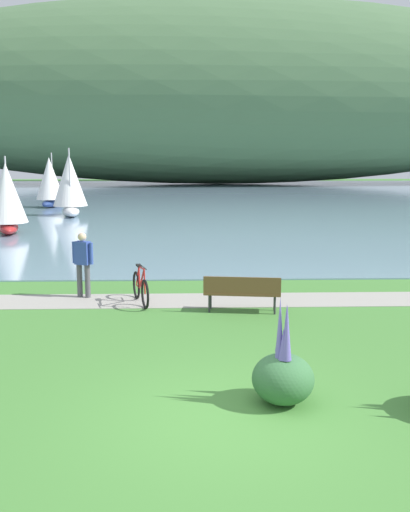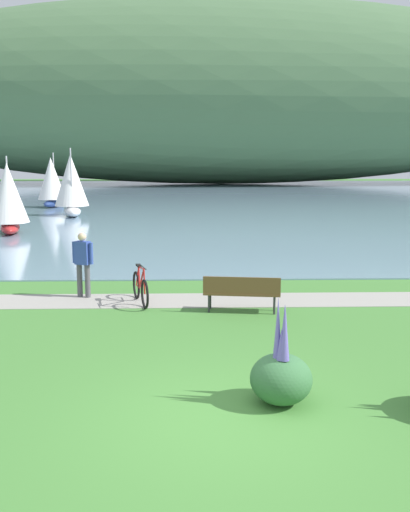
{
  "view_description": "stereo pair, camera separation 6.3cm",
  "coord_description": "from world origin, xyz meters",
  "px_view_note": "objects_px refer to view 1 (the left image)",
  "views": [
    {
      "loc": [
        -0.52,
        -7.32,
        3.55
      ],
      "look_at": [
        -0.06,
        7.61,
        1.0
      ],
      "focal_mm": 39.6,
      "sensor_mm": 36.0,
      "label": 1
    },
    {
      "loc": [
        -0.46,
        -7.33,
        3.55
      ],
      "look_at": [
        -0.06,
        7.61,
        1.0
      ],
      "focal_mm": 39.6,
      "sensor_mm": 36.0,
      "label": 2
    }
  ],
  "objects_px": {
    "person_at_shoreline": "(83,261)",
    "sailboat_nearest_to_shore": "(7,198)",
    "bicycle_leaning_near_bench": "(141,288)",
    "park_bench_near_camera": "(242,291)",
    "sailboat_mid_bay": "(50,182)",
    "sailboat_far_off": "(70,184)"
  },
  "relations": [
    {
      "from": "sailboat_mid_bay",
      "to": "sailboat_far_off",
      "type": "bearing_deg",
      "value": -66.88
    },
    {
      "from": "park_bench_near_camera",
      "to": "bicycle_leaning_near_bench",
      "type": "height_order",
      "value": "bicycle_leaning_near_bench"
    },
    {
      "from": "sailboat_nearest_to_shore",
      "to": "sailboat_far_off",
      "type": "xyz_separation_m",
      "value": [
        1.16,
        8.9,
        0.26
      ]
    },
    {
      "from": "bicycle_leaning_near_bench",
      "to": "person_at_shoreline",
      "type": "height_order",
      "value": "person_at_shoreline"
    },
    {
      "from": "bicycle_leaning_near_bench",
      "to": "person_at_shoreline",
      "type": "bearing_deg",
      "value": 155.68
    },
    {
      "from": "sailboat_nearest_to_shore",
      "to": "sailboat_mid_bay",
      "type": "relative_size",
      "value": 0.91
    },
    {
      "from": "park_bench_near_camera",
      "to": "sailboat_nearest_to_shore",
      "type": "xyz_separation_m",
      "value": [
        -9.87,
        14.34,
        1.26
      ]
    },
    {
      "from": "person_at_shoreline",
      "to": "sailboat_far_off",
      "type": "xyz_separation_m",
      "value": [
        -4.72,
        21.65,
        1.06
      ]
    },
    {
      "from": "bicycle_leaning_near_bench",
      "to": "sailboat_far_off",
      "type": "bearing_deg",
      "value": 105.64
    },
    {
      "from": "park_bench_near_camera",
      "to": "sailboat_nearest_to_shore",
      "type": "bearing_deg",
      "value": 124.55
    },
    {
      "from": "park_bench_near_camera",
      "to": "person_at_shoreline",
      "type": "distance_m",
      "value": 4.32
    },
    {
      "from": "bicycle_leaning_near_bench",
      "to": "park_bench_near_camera",
      "type": "bearing_deg",
      "value": -20.08
    },
    {
      "from": "sailboat_nearest_to_shore",
      "to": "bicycle_leaning_near_bench",
      "type": "bearing_deg",
      "value": -61.1
    },
    {
      "from": "bicycle_leaning_near_bench",
      "to": "sailboat_mid_bay",
      "type": "bearing_deg",
      "value": 107.41
    },
    {
      "from": "bicycle_leaning_near_bench",
      "to": "sailboat_nearest_to_shore",
      "type": "bearing_deg",
      "value": 118.9
    },
    {
      "from": "park_bench_near_camera",
      "to": "sailboat_mid_bay",
      "type": "height_order",
      "value": "sailboat_mid_bay"
    },
    {
      "from": "bicycle_leaning_near_bench",
      "to": "sailboat_far_off",
      "type": "relative_size",
      "value": 0.4
    },
    {
      "from": "sailboat_mid_bay",
      "to": "sailboat_nearest_to_shore",
      "type": "bearing_deg",
      "value": -83.88
    },
    {
      "from": "bicycle_leaning_near_bench",
      "to": "person_at_shoreline",
      "type": "relative_size",
      "value": 1.0
    },
    {
      "from": "person_at_shoreline",
      "to": "sailboat_nearest_to_shore",
      "type": "height_order",
      "value": "sailboat_nearest_to_shore"
    },
    {
      "from": "bicycle_leaning_near_bench",
      "to": "sailboat_nearest_to_shore",
      "type": "xyz_separation_m",
      "value": [
        -7.42,
        13.44,
        1.38
      ]
    },
    {
      "from": "sailboat_nearest_to_shore",
      "to": "sailboat_mid_bay",
      "type": "height_order",
      "value": "sailboat_mid_bay"
    }
  ]
}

